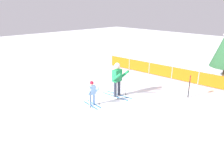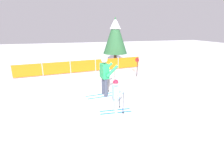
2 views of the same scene
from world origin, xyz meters
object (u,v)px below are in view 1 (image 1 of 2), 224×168
trail_marker (190,84)px  skier_child (92,91)px  skier_adult (118,77)px  safety_fence (160,70)px

trail_marker → skier_child: bearing=-122.5°
skier_adult → trail_marker: 3.79m
skier_adult → safety_fence: bearing=89.1°
skier_child → safety_fence: bearing=97.7°
skier_adult → safety_fence: size_ratio=0.21×
safety_fence → trail_marker: size_ratio=7.16×
skier_child → skier_adult: bearing=93.5°
skier_child → trail_marker: skier_child is taller
safety_fence → trail_marker: bearing=-31.6°
skier_adult → safety_fence: 4.60m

